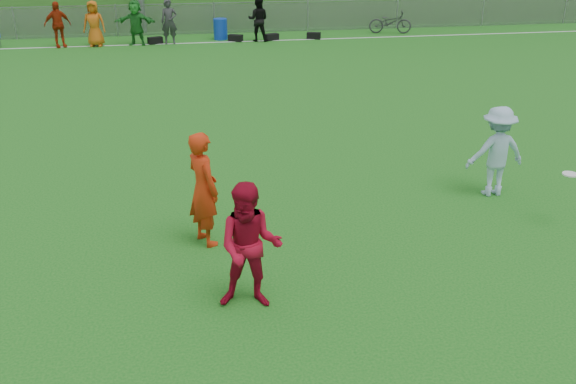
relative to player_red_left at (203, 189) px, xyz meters
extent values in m
plane|color=#135C17|center=(1.24, -1.38, -0.91)|extent=(120.00, 120.00, 0.00)
cube|color=white|center=(1.24, 16.62, -0.91)|extent=(60.00, 0.10, 0.01)
cube|color=gray|center=(1.24, 18.62, -0.31)|extent=(58.00, 0.02, 1.20)
cube|color=gray|center=(1.24, 18.62, 0.34)|extent=(58.00, 0.04, 0.04)
imported|color=#A8270B|center=(-4.76, 16.62, -0.07)|extent=(1.08, 0.79, 1.69)
imported|color=#C65A12|center=(-3.42, 16.62, -0.07)|extent=(0.88, 0.62, 1.69)
imported|color=#207B27|center=(-1.87, 16.62, -0.07)|extent=(1.64, 0.83, 1.69)
imported|color=#303033|center=(-0.61, 16.62, -0.07)|extent=(0.63, 0.42, 1.69)
imported|color=black|center=(2.86, 16.62, -0.07)|extent=(0.97, 0.84, 1.69)
cube|color=black|center=(-1.20, 16.72, -0.78)|extent=(0.61, 0.46, 0.26)
cube|color=black|center=(1.95, 16.72, -0.78)|extent=(0.62, 0.50, 0.26)
cube|color=black|center=(3.40, 16.72, -0.78)|extent=(0.61, 0.45, 0.26)
cube|color=black|center=(5.13, 16.72, -0.78)|extent=(0.61, 0.44, 0.26)
imported|color=red|center=(0.00, 0.00, 0.00)|extent=(0.69, 0.79, 1.83)
imported|color=#A40B24|center=(0.51, -1.88, -0.04)|extent=(0.96, 0.81, 1.75)
imported|color=#9CBFD9|center=(5.30, 1.02, -0.08)|extent=(1.09, 0.65, 1.67)
cylinder|color=white|center=(5.89, -0.37, 0.00)|extent=(0.25, 0.25, 0.02)
cylinder|color=#1036B1|center=(1.40, 17.25, -0.50)|extent=(0.58, 0.58, 0.82)
imported|color=#2A2B2D|center=(8.57, 17.47, -0.45)|extent=(1.86, 1.01, 0.93)
camera|label=1|loc=(-0.18, -9.10, 3.93)|focal=40.00mm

